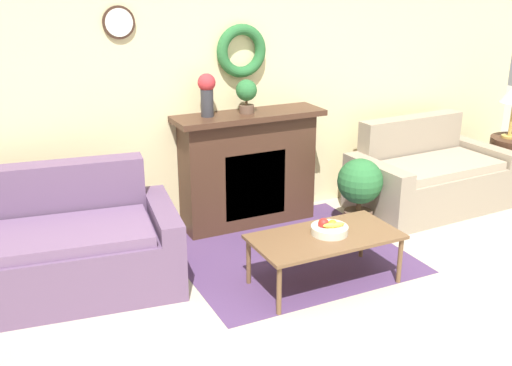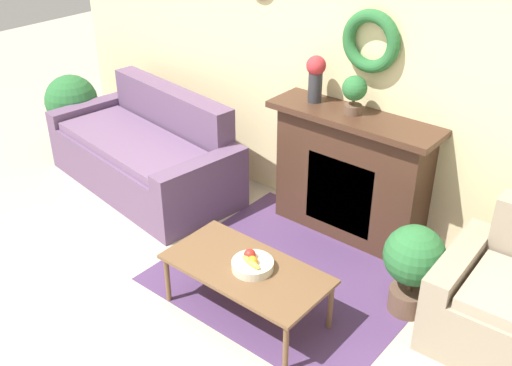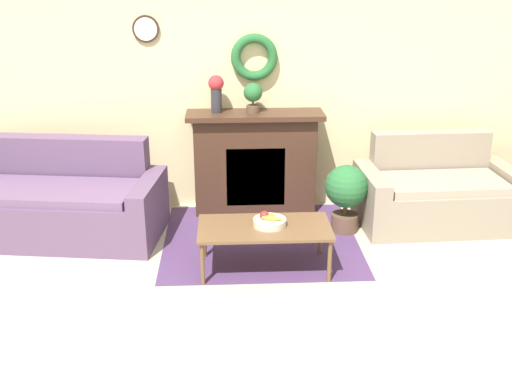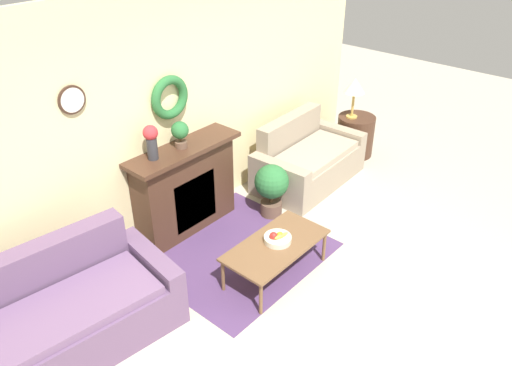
{
  "view_description": "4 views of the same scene",
  "coord_description": "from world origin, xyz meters",
  "px_view_note": "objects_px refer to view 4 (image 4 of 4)",
  "views": [
    {
      "loc": [
        -2.21,
        -2.43,
        2.24
      ],
      "look_at": [
        -0.29,
        1.5,
        0.7
      ],
      "focal_mm": 42.0,
      "sensor_mm": 36.0,
      "label": 1
    },
    {
      "loc": [
        2.1,
        -1.42,
        2.82
      ],
      "look_at": [
        -0.18,
        1.34,
        0.81
      ],
      "focal_mm": 42.0,
      "sensor_mm": 36.0,
      "label": 2
    },
    {
      "loc": [
        -0.27,
        -3.57,
        2.46
      ],
      "look_at": [
        -0.03,
        1.2,
        0.71
      ],
      "focal_mm": 42.0,
      "sensor_mm": 36.0,
      "label": 3
    },
    {
      "loc": [
        -3.09,
        -1.46,
        3.47
      ],
      "look_at": [
        0.26,
        1.45,
        0.82
      ],
      "focal_mm": 35.0,
      "sensor_mm": 36.0,
      "label": 4
    }
  ],
  "objects_px": {
    "fireplace": "(185,188)",
    "potted_plant_floor_by_loveseat": "(272,185)",
    "coffee_table": "(276,247)",
    "potted_plant_on_mantel": "(180,132)",
    "fruit_bowl": "(278,238)",
    "vase_on_mantel_left": "(151,140)",
    "couch_left": "(61,318)",
    "table_lamp": "(355,87)",
    "loveseat_right": "(307,160)",
    "side_table_by_loveseat": "(355,136)"
  },
  "relations": [
    {
      "from": "fruit_bowl",
      "to": "vase_on_mantel_left",
      "type": "height_order",
      "value": "vase_on_mantel_left"
    },
    {
      "from": "fireplace",
      "to": "table_lamp",
      "type": "distance_m",
      "value": 2.91
    },
    {
      "from": "couch_left",
      "to": "potted_plant_on_mantel",
      "type": "bearing_deg",
      "value": 22.07
    },
    {
      "from": "couch_left",
      "to": "vase_on_mantel_left",
      "type": "distance_m",
      "value": 1.86
    },
    {
      "from": "fireplace",
      "to": "coffee_table",
      "type": "bearing_deg",
      "value": -89.21
    },
    {
      "from": "fruit_bowl",
      "to": "potted_plant_on_mantel",
      "type": "height_order",
      "value": "potted_plant_on_mantel"
    },
    {
      "from": "loveseat_right",
      "to": "potted_plant_floor_by_loveseat",
      "type": "distance_m",
      "value": 0.97
    },
    {
      "from": "fireplace",
      "to": "fruit_bowl",
      "type": "xyz_separation_m",
      "value": [
        0.06,
        -1.29,
        -0.1
      ]
    },
    {
      "from": "fruit_bowl",
      "to": "loveseat_right",
      "type": "bearing_deg",
      "value": 27.18
    },
    {
      "from": "table_lamp",
      "to": "potted_plant_on_mantel",
      "type": "bearing_deg",
      "value": 171.84
    },
    {
      "from": "coffee_table",
      "to": "potted_plant_on_mantel",
      "type": "bearing_deg",
      "value": 91.67
    },
    {
      "from": "side_table_by_loveseat",
      "to": "coffee_table",
      "type": "bearing_deg",
      "value": -163.96
    },
    {
      "from": "couch_left",
      "to": "potted_plant_floor_by_loveseat",
      "type": "distance_m",
      "value": 2.74
    },
    {
      "from": "fruit_bowl",
      "to": "coffee_table",
      "type": "bearing_deg",
      "value": -162.64
    },
    {
      "from": "couch_left",
      "to": "loveseat_right",
      "type": "bearing_deg",
      "value": 9.11
    },
    {
      "from": "fireplace",
      "to": "fruit_bowl",
      "type": "bearing_deg",
      "value": -87.4
    },
    {
      "from": "side_table_by_loveseat",
      "to": "table_lamp",
      "type": "height_order",
      "value": "table_lamp"
    },
    {
      "from": "coffee_table",
      "to": "potted_plant_on_mantel",
      "type": "distance_m",
      "value": 1.56
    },
    {
      "from": "loveseat_right",
      "to": "fruit_bowl",
      "type": "bearing_deg",
      "value": -155.04
    },
    {
      "from": "coffee_table",
      "to": "side_table_by_loveseat",
      "type": "xyz_separation_m",
      "value": [
        2.88,
        0.83,
        -0.06
      ]
    },
    {
      "from": "vase_on_mantel_left",
      "to": "table_lamp",
      "type": "bearing_deg",
      "value": -7.6
    },
    {
      "from": "loveseat_right",
      "to": "potted_plant_on_mantel",
      "type": "xyz_separation_m",
      "value": [
        -1.82,
        0.39,
        0.94
      ]
    },
    {
      "from": "potted_plant_floor_by_loveseat",
      "to": "coffee_table",
      "type": "bearing_deg",
      "value": -138.28
    },
    {
      "from": "couch_left",
      "to": "potted_plant_floor_by_loveseat",
      "type": "height_order",
      "value": "couch_left"
    },
    {
      "from": "vase_on_mantel_left",
      "to": "potted_plant_floor_by_loveseat",
      "type": "height_order",
      "value": "vase_on_mantel_left"
    },
    {
      "from": "coffee_table",
      "to": "vase_on_mantel_left",
      "type": "bearing_deg",
      "value": 106.99
    },
    {
      "from": "coffee_table",
      "to": "vase_on_mantel_left",
      "type": "height_order",
      "value": "vase_on_mantel_left"
    },
    {
      "from": "loveseat_right",
      "to": "potted_plant_on_mantel",
      "type": "bearing_deg",
      "value": 165.83
    },
    {
      "from": "potted_plant_on_mantel",
      "to": "couch_left",
      "type": "bearing_deg",
      "value": -165.51
    },
    {
      "from": "coffee_table",
      "to": "side_table_by_loveseat",
      "type": "bearing_deg",
      "value": 16.04
    },
    {
      "from": "couch_left",
      "to": "potted_plant_on_mantel",
      "type": "distance_m",
      "value": 2.14
    },
    {
      "from": "vase_on_mantel_left",
      "to": "potted_plant_floor_by_loveseat",
      "type": "xyz_separation_m",
      "value": [
        1.23,
        -0.57,
        -0.87
      ]
    },
    {
      "from": "couch_left",
      "to": "loveseat_right",
      "type": "xyz_separation_m",
      "value": [
        3.69,
        0.1,
        -0.01
      ]
    },
    {
      "from": "loveseat_right",
      "to": "couch_left",
      "type": "bearing_deg",
      "value": 179.31
    },
    {
      "from": "loveseat_right",
      "to": "potted_plant_floor_by_loveseat",
      "type": "xyz_separation_m",
      "value": [
        -0.95,
        -0.17,
        0.11
      ]
    },
    {
      "from": "couch_left",
      "to": "fruit_bowl",
      "type": "xyz_separation_m",
      "value": [
        1.95,
        -0.8,
        0.12
      ]
    },
    {
      "from": "fireplace",
      "to": "potted_plant_floor_by_loveseat",
      "type": "bearing_deg",
      "value": -33.7
    },
    {
      "from": "fireplace",
      "to": "vase_on_mantel_left",
      "type": "xyz_separation_m",
      "value": [
        -0.38,
        0.01,
        0.74
      ]
    },
    {
      "from": "fireplace",
      "to": "potted_plant_on_mantel",
      "type": "bearing_deg",
      "value": -143.72
    },
    {
      "from": "loveseat_right",
      "to": "vase_on_mantel_left",
      "type": "distance_m",
      "value": 2.43
    },
    {
      "from": "loveseat_right",
      "to": "coffee_table",
      "type": "relative_size",
      "value": 1.42
    },
    {
      "from": "couch_left",
      "to": "table_lamp",
      "type": "relative_size",
      "value": 3.5
    },
    {
      "from": "fireplace",
      "to": "table_lamp",
      "type": "bearing_deg",
      "value": -8.5
    },
    {
      "from": "potted_plant_on_mantel",
      "to": "potted_plant_floor_by_loveseat",
      "type": "distance_m",
      "value": 1.32
    },
    {
      "from": "couch_left",
      "to": "side_table_by_loveseat",
      "type": "height_order",
      "value": "couch_left"
    },
    {
      "from": "fireplace",
      "to": "vase_on_mantel_left",
      "type": "height_order",
      "value": "vase_on_mantel_left"
    },
    {
      "from": "coffee_table",
      "to": "fireplace",
      "type": "bearing_deg",
      "value": 90.79
    },
    {
      "from": "couch_left",
      "to": "coffee_table",
      "type": "distance_m",
      "value": 2.07
    },
    {
      "from": "loveseat_right",
      "to": "potted_plant_floor_by_loveseat",
      "type": "relative_size",
      "value": 2.36
    },
    {
      "from": "table_lamp",
      "to": "vase_on_mantel_left",
      "type": "xyz_separation_m",
      "value": [
        -3.22,
        0.43,
        0.22
      ]
    }
  ]
}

